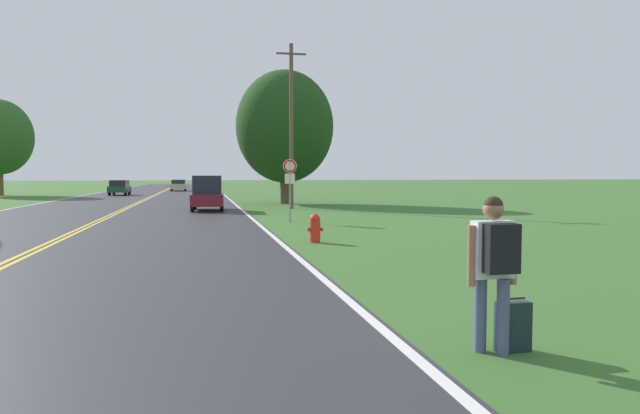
% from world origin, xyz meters
% --- Properties ---
extents(hitchhiker_person, '(0.62, 0.44, 1.83)m').
position_xyz_m(hitchhiker_person, '(7.70, 2.09, 1.12)').
color(hitchhiker_person, '#475175').
rests_on(hitchhiker_person, ground).
extents(suitcase, '(0.41, 0.16, 0.64)m').
position_xyz_m(suitcase, '(7.97, 2.12, 0.30)').
color(suitcase, '#19282D').
rests_on(suitcase, ground).
extents(fire_hydrant, '(0.48, 0.32, 0.88)m').
position_xyz_m(fire_hydrant, '(7.82, 13.10, 0.45)').
color(fire_hydrant, red).
rests_on(fire_hydrant, ground).
extents(traffic_sign, '(0.60, 0.10, 2.74)m').
position_xyz_m(traffic_sign, '(8.21, 20.55, 2.07)').
color(traffic_sign, gray).
rests_on(traffic_sign, ground).
extents(utility_pole_midground, '(1.80, 0.24, 9.84)m').
position_xyz_m(utility_pole_midground, '(9.79, 30.08, 5.08)').
color(utility_pole_midground, brown).
rests_on(utility_pole_midground, ground).
extents(tree_mid_treeline, '(6.84, 6.84, 9.36)m').
position_xyz_m(tree_mid_treeline, '(10.27, 36.03, 5.42)').
color(tree_mid_treeline, brown).
rests_on(tree_mid_treeline, ground).
extents(car_maroon_van_approaching, '(1.95, 3.99, 2.01)m').
position_xyz_m(car_maroon_van_approaching, '(4.82, 29.33, 1.03)').
color(car_maroon_van_approaching, black).
rests_on(car_maroon_van_approaching, ground).
extents(car_dark_green_hatchback_mid_near, '(1.87, 3.62, 1.50)m').
position_xyz_m(car_dark_green_hatchback_mid_near, '(-3.45, 55.63, 0.81)').
color(car_dark_green_hatchback_mid_near, black).
rests_on(car_dark_green_hatchback_mid_near, ground).
extents(car_champagne_sedan_mid_far, '(1.86, 4.85, 1.41)m').
position_xyz_m(car_champagne_sedan_mid_far, '(1.75, 69.79, 0.73)').
color(car_champagne_sedan_mid_far, black).
rests_on(car_champagne_sedan_mid_far, ground).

